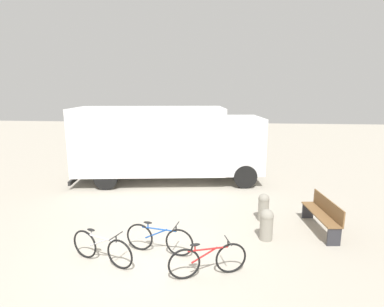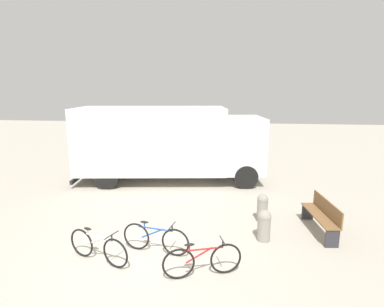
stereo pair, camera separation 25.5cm
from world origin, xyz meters
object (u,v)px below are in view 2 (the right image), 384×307
at_px(park_bench, 322,214).
at_px(bicycle_far, 202,260).
at_px(bicycle_near, 98,247).
at_px(bollard_far_bench, 262,207).
at_px(delivery_truck, 168,141).
at_px(bollard_near_bench, 264,224).
at_px(bicycle_middle, 155,238).

bearing_deg(park_bench, bicycle_far, 121.67).
relative_size(bicycle_near, bollard_far_bench, 1.92).
bearing_deg(bollard_far_bench, delivery_truck, 133.82).
xyz_separation_m(delivery_truck, park_bench, (5.14, -4.26, -1.23)).
bearing_deg(bollard_near_bench, bollard_far_bench, 85.90).
xyz_separation_m(park_bench, bicycle_far, (-3.09, -2.39, -0.15)).
xyz_separation_m(bicycle_middle, bollard_far_bench, (2.75, 2.12, 0.09)).
xyz_separation_m(park_bench, bicycle_near, (-5.50, -2.14, -0.15)).
relative_size(bicycle_far, bollard_near_bench, 1.95).
relative_size(park_bench, bicycle_middle, 1.08).
bearing_deg(delivery_truck, park_bench, -47.04).
height_order(bollard_near_bench, bollard_far_bench, bollard_far_bench).
distance_m(bicycle_far, bollard_near_bench, 2.27).
xyz_separation_m(delivery_truck, bollard_far_bench, (3.59, -3.74, -1.29)).
height_order(delivery_truck, bicycle_middle, delivery_truck).
relative_size(delivery_truck, bollard_far_bench, 9.52).
bearing_deg(delivery_truck, bicycle_middle, -89.18).
distance_m(bicycle_middle, bollard_near_bench, 2.82).
distance_m(bicycle_near, bicycle_far, 2.42).
relative_size(park_bench, bollard_far_bench, 2.15).
height_order(bicycle_near, bicycle_far, same).
xyz_separation_m(delivery_truck, bollard_near_bench, (3.50, -4.93, -1.30)).
bearing_deg(bicycle_near, bollard_near_bench, 41.01).
distance_m(delivery_truck, park_bench, 6.79).
bearing_deg(delivery_truck, bicycle_near, -100.60).
relative_size(bollard_near_bench, bollard_far_bench, 0.99).
xyz_separation_m(bicycle_near, bicycle_middle, (1.20, 0.54, 0.00)).
xyz_separation_m(delivery_truck, bicycle_far, (2.05, -6.66, -1.38)).
xyz_separation_m(park_bench, bollard_near_bench, (-1.64, -0.66, -0.07)).
xyz_separation_m(delivery_truck, bicycle_middle, (0.84, -5.86, -1.38)).
bearing_deg(bicycle_far, delivery_truck, 88.88).
height_order(bicycle_near, bicycle_middle, same).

